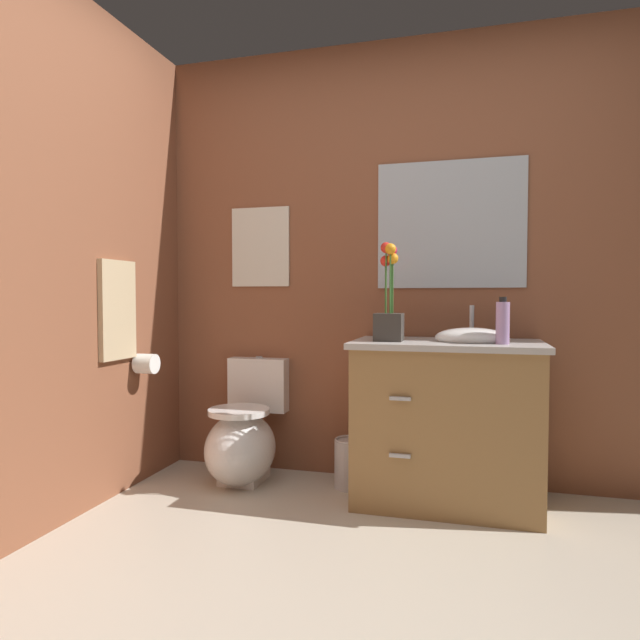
% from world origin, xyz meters
% --- Properties ---
extents(wall_back, '(4.39, 0.05, 2.50)m').
position_xyz_m(wall_back, '(0.20, 1.60, 1.25)').
color(wall_back, brown).
rests_on(wall_back, ground_plane).
extents(wall_left, '(0.05, 4.40, 2.50)m').
position_xyz_m(wall_left, '(-1.43, 0.47, 1.25)').
color(wall_left, brown).
rests_on(wall_left, ground_plane).
extents(toilet, '(0.38, 0.59, 0.69)m').
position_xyz_m(toilet, '(-0.84, 1.30, 0.24)').
color(toilet, white).
rests_on(toilet, ground_plane).
extents(vanity_cabinet, '(0.94, 0.56, 1.01)m').
position_xyz_m(vanity_cabinet, '(0.28, 1.27, 0.43)').
color(vanity_cabinet, '#9E7242').
rests_on(vanity_cabinet, ground_plane).
extents(flower_vase, '(0.14, 0.14, 0.50)m').
position_xyz_m(flower_vase, '(-0.01, 1.21, 0.99)').
color(flower_vase, '#38332D').
rests_on(flower_vase, vanity_cabinet).
extents(soap_bottle, '(0.06, 0.06, 0.22)m').
position_xyz_m(soap_bottle, '(0.54, 1.17, 0.93)').
color(soap_bottle, '#B28CBF').
rests_on(soap_bottle, vanity_cabinet).
extents(trash_bin, '(0.18, 0.18, 0.27)m').
position_xyz_m(trash_bin, '(-0.24, 1.36, 0.14)').
color(trash_bin, '#B7B7BC').
rests_on(trash_bin, ground_plane).
extents(wall_poster, '(0.37, 0.01, 0.48)m').
position_xyz_m(wall_poster, '(-0.84, 1.57, 1.35)').
color(wall_poster, silver).
extents(wall_mirror, '(0.80, 0.01, 0.70)m').
position_xyz_m(wall_mirror, '(0.28, 1.57, 1.45)').
color(wall_mirror, '#B2BCC6').
extents(hanging_towel, '(0.03, 0.28, 0.52)m').
position_xyz_m(hanging_towel, '(-1.39, 0.93, 0.98)').
color(hanging_towel, tan).
extents(toilet_paper_roll, '(0.11, 0.11, 0.11)m').
position_xyz_m(toilet_paper_roll, '(-1.34, 1.10, 0.68)').
color(toilet_paper_roll, white).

